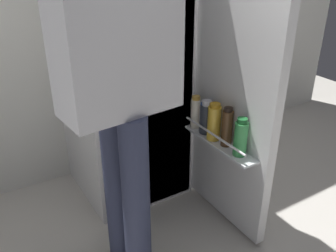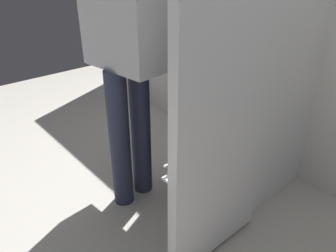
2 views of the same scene
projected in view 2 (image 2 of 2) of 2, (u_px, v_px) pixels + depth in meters
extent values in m
plane|color=#B7B2A8|center=(177.00, 211.00, 2.00)|extent=(5.83, 5.83, 0.00)
cube|color=white|center=(250.00, 49.00, 1.90)|extent=(0.61, 0.61, 1.79)
cube|color=white|center=(215.00, 59.00, 1.72)|extent=(0.57, 0.01, 1.75)
cube|color=white|center=(222.00, 42.00, 1.71)|extent=(0.53, 0.09, 0.01)
cube|color=white|center=(227.00, 91.00, 1.33)|extent=(0.05, 0.59, 1.73)
cube|color=white|center=(208.00, 162.00, 1.56)|extent=(0.10, 0.50, 0.01)
cylinder|color=silver|center=(202.00, 148.00, 1.56)|extent=(0.01, 0.48, 0.01)
cylinder|color=gold|center=(215.00, 140.00, 1.54)|extent=(0.07, 0.07, 0.18)
cylinder|color=#BC8419|center=(217.00, 121.00, 1.50)|extent=(0.06, 0.06, 0.02)
cylinder|color=white|center=(229.00, 139.00, 1.59)|extent=(0.07, 0.07, 0.15)
cylinder|color=#335BB2|center=(231.00, 123.00, 1.56)|extent=(0.06, 0.06, 0.02)
cylinder|color=green|center=(187.00, 157.00, 1.43)|extent=(0.07, 0.07, 0.17)
cylinder|color=#195B28|center=(187.00, 138.00, 1.38)|extent=(0.05, 0.05, 0.02)
cylinder|color=brown|center=(205.00, 148.00, 1.48)|extent=(0.06, 0.06, 0.19)
cylinder|color=black|center=(206.00, 127.00, 1.43)|extent=(0.04, 0.04, 0.02)
cylinder|color=#333842|center=(227.00, 138.00, 1.59)|extent=(0.07, 0.07, 0.16)
cylinder|color=silver|center=(229.00, 121.00, 1.54)|extent=(0.05, 0.05, 0.03)
cylinder|color=#EDE5CC|center=(237.00, 131.00, 1.64)|extent=(0.05, 0.05, 0.17)
cylinder|color=#B78933|center=(239.00, 114.00, 1.60)|extent=(0.04, 0.04, 0.02)
cylinder|color=red|center=(232.00, 35.00, 1.65)|extent=(0.09, 0.09, 0.08)
cylinder|color=#2D334C|center=(141.00, 132.00, 1.99)|extent=(0.12, 0.12, 0.85)
cylinder|color=#2D334C|center=(120.00, 142.00, 1.89)|extent=(0.12, 0.12, 0.85)
cube|color=silver|center=(123.00, 7.00, 1.60)|extent=(0.47, 0.26, 0.60)
cylinder|color=silver|center=(156.00, 7.00, 1.76)|extent=(0.08, 0.08, 0.57)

